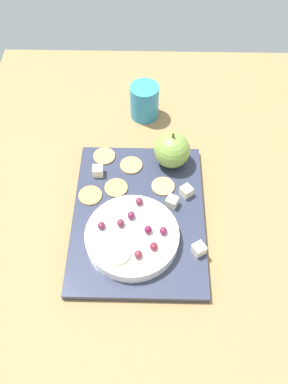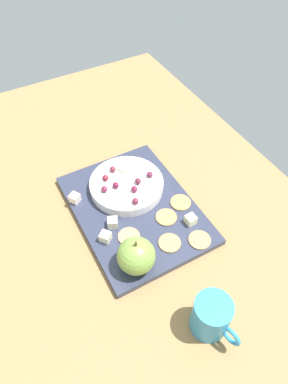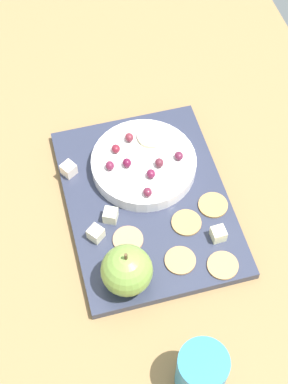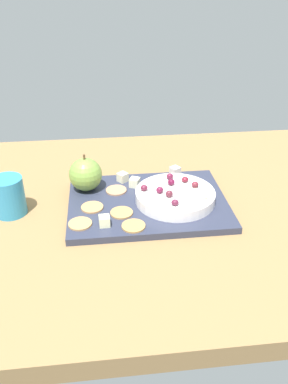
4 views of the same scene
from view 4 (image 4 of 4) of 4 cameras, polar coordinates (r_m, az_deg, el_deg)
The scene contains 24 objects.
table at distance 95.09cm, azimuth 3.03°, elevation -2.52°, with size 122.80×83.01×4.18cm, color olive.
platter at distance 92.02cm, azimuth 0.52°, elevation -1.57°, with size 35.95×26.62×1.57cm, color #2F3449.
serving_dish at distance 90.97cm, azimuth 4.46°, elevation -0.58°, with size 18.07×18.07×2.49cm, color white.
apple_whole at distance 95.25cm, azimuth -8.33°, elevation 2.50°, with size 7.85×7.85×7.85cm, color #799F42.
apple_stem at distance 93.28cm, azimuth -8.54°, elevation 4.97°, with size 0.50×0.50×1.20cm, color brown.
cheese_cube_0 at distance 82.84cm, azimuth -5.66°, elevation -4.13°, with size 2.18×2.18×2.18cm, color #F8F3BE.
cheese_cube_1 at distance 96.72cm, azimuth -1.34°, elevation 1.38°, with size 2.18×2.18×2.18cm, color #F0EAC5.
cheese_cube_2 at distance 102.39cm, azimuth 4.45°, elevation 3.00°, with size 2.18×2.18×2.18cm, color #F9E5CF.
cheese_cube_3 at distance 99.21cm, azimuth -3.07°, elevation 2.12°, with size 2.18×2.18×2.18cm, color #F1E9C5.
cracker_0 at distance 86.85cm, azimuth -3.22°, elevation -2.96°, with size 4.93×4.93×0.40cm, color tan.
cracker_1 at distance 84.25cm, azimuth -9.10°, elevation -4.48°, with size 4.93×4.93×0.40cm, color tan.
cracker_2 at distance 95.36cm, azimuth -3.99°, elevation 0.25°, with size 4.93×4.93×0.40cm, color tan.
cracker_3 at distance 82.58cm, azimuth -1.51°, elevation -4.85°, with size 4.93×4.93×0.40cm, color tan.
cracker_4 at distance 89.31cm, azimuth -7.39°, elevation -2.17°, with size 4.93×4.93×0.40cm, color tan.
grape_0 at distance 84.86cm, azimuth 4.44°, elevation -1.51°, with size 1.64×1.47×1.34cm, color #5E1F37.
grape_1 at distance 92.11cm, azimuth 7.30°, elevation 1.06°, with size 1.64×1.47×1.43cm, color maroon.
grape_2 at distance 92.51cm, azimuth 3.90°, elevation 1.41°, with size 1.64×1.47×1.50cm, color maroon.
grape_3 at distance 87.78cm, azimuth 3.65°, elevation -0.25°, with size 1.64×1.47×1.53cm, color #5E2431.
grape_4 at distance 94.16cm, azimuth 5.87°, elevation 1.79°, with size 1.64×1.47×1.32cm, color maroon.
grape_5 at distance 95.07cm, azimuth 3.70°, elevation 2.24°, with size 1.64×1.47×1.48cm, color maroon.
grape_6 at distance 89.17cm, azimuth 2.25°, elevation 0.29°, with size 1.64×1.47×1.48cm, color maroon.
grape_7 at distance 90.06cm, azimuth 0.01°, elevation 0.60°, with size 1.64×1.47×1.39cm, color maroon.
apple_slice_0 at distance 88.93cm, azimuth 7.55°, elevation -0.39°, with size 4.98×4.98×0.60cm, color beige.
cup at distance 92.53cm, azimuth -18.82°, elevation -0.59°, with size 10.10×6.97×8.69cm.
Camera 4 is at (-14.26, -79.04, 52.99)cm, focal length 37.40 mm.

